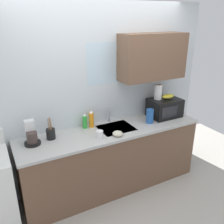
# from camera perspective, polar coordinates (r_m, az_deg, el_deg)

# --- Properties ---
(kitchen_wall_assembly) EXTENTS (3.27, 0.42, 2.50)m
(kitchen_wall_assembly) POSITION_cam_1_polar(r_m,az_deg,el_deg) (3.40, -0.47, 5.29)
(kitchen_wall_assembly) COLOR silver
(kitchen_wall_assembly) RESTS_ON ground
(counter_unit) EXTENTS (2.50, 0.63, 0.90)m
(counter_unit) POSITION_cam_1_polar(r_m,az_deg,el_deg) (3.46, 0.02, -10.74)
(counter_unit) COLOR brown
(counter_unit) RESTS_ON ground
(sink_faucet) EXTENTS (0.03, 0.03, 0.21)m
(sink_faucet) POSITION_cam_1_polar(r_m,az_deg,el_deg) (3.43, -0.78, -0.72)
(sink_faucet) COLOR #B2B5BA
(sink_faucet) RESTS_ON counter_unit
(microwave) EXTENTS (0.46, 0.35, 0.27)m
(microwave) POSITION_cam_1_polar(r_m,az_deg,el_deg) (3.71, 12.22, 0.99)
(microwave) COLOR black
(microwave) RESTS_ON counter_unit
(banana_bunch) EXTENTS (0.20, 0.11, 0.07)m
(banana_bunch) POSITION_cam_1_polar(r_m,az_deg,el_deg) (3.69, 13.01, 3.60)
(banana_bunch) COLOR gold
(banana_bunch) RESTS_ON microwave
(paper_towel_roll) EXTENTS (0.11, 0.11, 0.22)m
(paper_towel_roll) POSITION_cam_1_polar(r_m,az_deg,el_deg) (3.61, 10.78, 4.64)
(paper_towel_roll) COLOR white
(paper_towel_roll) RESTS_ON microwave
(coffee_maker) EXTENTS (0.19, 0.21, 0.28)m
(coffee_maker) POSITION_cam_1_polar(r_m,az_deg,el_deg) (3.01, -18.42, -5.21)
(coffee_maker) COLOR black
(coffee_maker) RESTS_ON counter_unit
(dish_soap_bottle_orange) EXTENTS (0.07, 0.07, 0.24)m
(dish_soap_bottle_orange) POSITION_cam_1_polar(r_m,az_deg,el_deg) (3.29, -4.86, -1.68)
(dish_soap_bottle_orange) COLOR orange
(dish_soap_bottle_orange) RESTS_ON counter_unit
(dish_soap_bottle_green) EXTENTS (0.06, 0.06, 0.21)m
(dish_soap_bottle_green) POSITION_cam_1_polar(r_m,az_deg,el_deg) (3.27, -6.41, -2.16)
(dish_soap_bottle_green) COLOR green
(dish_soap_bottle_green) RESTS_ON counter_unit
(cereal_canister) EXTENTS (0.10, 0.10, 0.20)m
(cereal_canister) POSITION_cam_1_polar(r_m,az_deg,el_deg) (3.45, 8.85, -0.95)
(cereal_canister) COLOR #2659A5
(cereal_canister) RESTS_ON counter_unit
(mug_white) EXTENTS (0.08, 0.08, 0.09)m
(mug_white) POSITION_cam_1_polar(r_m,az_deg,el_deg) (3.01, -2.90, -5.25)
(mug_white) COLOR white
(mug_white) RESTS_ON counter_unit
(utensil_crock) EXTENTS (0.11, 0.11, 0.29)m
(utensil_crock) POSITION_cam_1_polar(r_m,az_deg,el_deg) (3.07, -14.17, -4.90)
(utensil_crock) COLOR black
(utensil_crock) RESTS_ON counter_unit
(small_bowl) EXTENTS (0.13, 0.13, 0.06)m
(small_bowl) POSITION_cam_1_polar(r_m,az_deg,el_deg) (3.06, 1.33, -5.09)
(small_bowl) COLOR beige
(small_bowl) RESTS_ON counter_unit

